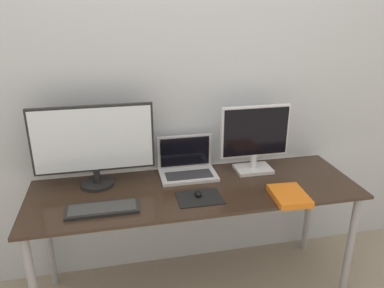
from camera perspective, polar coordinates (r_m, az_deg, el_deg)
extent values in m
cube|color=silver|center=(2.24, -1.39, 9.83)|extent=(7.00, 0.05, 2.50)
cube|color=#332319|center=(2.10, 0.58, -6.96)|extent=(1.83, 0.58, 0.02)
cylinder|color=#99999E|center=(2.43, 22.88, -14.42)|extent=(0.04, 0.04, 0.69)
cylinder|color=#99999E|center=(2.49, -21.06, -13.15)|extent=(0.04, 0.04, 0.69)
cylinder|color=#99999E|center=(2.76, 17.36, -9.07)|extent=(0.04, 0.04, 0.69)
cylinder|color=black|center=(2.19, -14.18, -5.88)|extent=(0.18, 0.18, 0.02)
cylinder|color=black|center=(2.17, -14.30, -4.66)|extent=(0.04, 0.04, 0.08)
cube|color=black|center=(2.09, -14.83, 0.75)|extent=(0.65, 0.02, 0.37)
cube|color=silver|center=(2.08, -14.84, 0.63)|extent=(0.63, 0.01, 0.35)
cube|color=silver|center=(2.33, 9.28, -3.78)|extent=(0.22, 0.15, 0.02)
cylinder|color=silver|center=(2.31, 9.36, -2.54)|extent=(0.04, 0.04, 0.09)
cube|color=silver|center=(2.24, 9.60, 1.92)|extent=(0.42, 0.02, 0.31)
cube|color=black|center=(2.23, 9.73, 1.81)|extent=(0.39, 0.01, 0.29)
cube|color=silver|center=(2.22, -0.56, -4.78)|extent=(0.33, 0.21, 0.02)
cube|color=#2D2D33|center=(2.20, -0.48, -4.71)|extent=(0.27, 0.11, 0.00)
cube|color=silver|center=(2.28, -1.12, -1.09)|extent=(0.33, 0.01, 0.20)
cube|color=black|center=(2.27, -1.08, -1.18)|extent=(0.30, 0.00, 0.18)
cube|color=black|center=(1.94, -13.48, -9.63)|extent=(0.36, 0.14, 0.02)
cube|color=#383838|center=(1.94, -13.50, -9.39)|extent=(0.33, 0.11, 0.00)
cube|color=black|center=(2.00, 1.16, -8.20)|extent=(0.24, 0.18, 0.00)
ellipsoid|color=black|center=(2.00, 0.93, -7.56)|extent=(0.04, 0.06, 0.03)
cube|color=orange|center=(2.05, 14.59, -7.64)|extent=(0.19, 0.24, 0.03)
cube|color=white|center=(2.05, 14.59, -7.64)|extent=(0.18, 0.23, 0.03)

